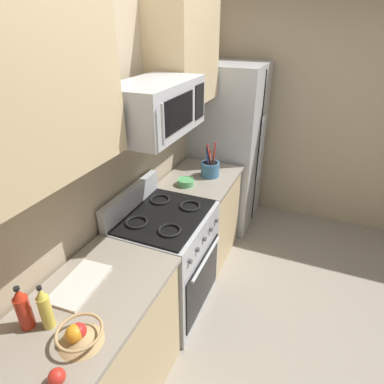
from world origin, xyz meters
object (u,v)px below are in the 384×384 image
Objects in this scene: refrigerator at (228,148)px; fruit_basket at (79,335)px; range_oven at (166,261)px; apple_loose at (57,377)px; utensil_crock at (210,168)px; bottle_oil at (45,308)px; microwave at (155,107)px; bottle_hot_sauce at (23,309)px; cutting_board at (80,284)px; prep_bowl at (186,182)px.

fruit_basket is at bearing -177.44° from refrigerator.
range_oven is 15.20× the size of apple_loose.
utensil_crock is 1.52× the size of fruit_basket.
range_oven is 0.59× the size of refrigerator.
refrigerator is 2.69m from bottle_oil.
microwave is at bearing 178.37° from refrigerator.
bottle_hot_sauce is at bearing 173.31° from utensil_crock.
cutting_board is 1.38m from prep_bowl.
utensil_crock is 1.93m from bottle_oil.
refrigerator is 25.81× the size of apple_loose.
microwave is 1.12m from utensil_crock.
bottle_oil is at bearing 178.31° from refrigerator.
utensil_crock is 1.94m from fruit_basket.
refrigerator is 2.71m from fruit_basket.
range_oven is 4.29× the size of bottle_oil.
fruit_basket is at bearing -173.13° from prep_bowl.
range_oven is 1.64m from refrigerator.
refrigerator is at bearing -1.63° from microwave.
cutting_board is at bearing 9.78° from bottle_oil.
fruit_basket is (-2.70, -0.12, 0.03)m from refrigerator.
utensil_crock is at bearing -4.03° from bottle_oil.
bottle_hot_sauce is (-0.32, 0.05, 0.11)m from cutting_board.
utensil_crock is at bearing -5.16° from range_oven.
range_oven is 1.24m from bottle_oil.
cutting_board is 2.38× the size of prep_bowl.
cutting_board is at bearing 40.24° from fruit_basket.
utensil_crock reaches higher than apple_loose.
refrigerator is at bearing -1.69° from bottle_oil.
microwave is 1.36m from bottle_hot_sauce.
fruit_basket is at bearing -139.76° from cutting_board.
apple_loose is at bearing -171.03° from microwave.
bottle_oil is (0.20, 0.24, 0.08)m from apple_loose.
bottle_hot_sauce is (-0.03, 0.30, 0.07)m from fruit_basket.
microwave is 1.17m from cutting_board.
range_oven is at bearing -7.78° from bottle_hot_sauce.
utensil_crock is (0.82, -0.07, 0.51)m from range_oven.
range_oven reaches higher than cutting_board.
prep_bowl is (1.67, 0.20, -0.02)m from fruit_basket.
cutting_board is at bearing 174.34° from microwave.
prep_bowl is at bearing -1.93° from cutting_board.
utensil_crock is 0.90× the size of cutting_board.
microwave reaches higher than apple_loose.
utensil_crock is 1.98m from bottle_hot_sauce.
apple_loose is (-2.89, -0.16, 0.02)m from refrigerator.
bottle_hot_sauce reaches higher than fruit_basket.
utensil_crock is 4.60× the size of apple_loose.
apple_loose is 0.28× the size of bottle_oil.
fruit_basket is at bearing -94.21° from bottle_oil.
prep_bowl is at bearing 152.93° from utensil_crock.
cutting_board is at bearing 173.64° from utensil_crock.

